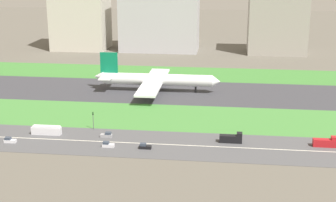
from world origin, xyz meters
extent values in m
plane|color=#5B564C|center=(0.00, 0.00, 0.00)|extent=(800.00, 800.00, 0.00)
cube|color=#38383D|center=(0.00, 0.00, 0.05)|extent=(280.00, 46.00, 0.10)
cube|color=#3D7A33|center=(0.00, 41.00, 0.05)|extent=(280.00, 36.00, 0.10)
cube|color=#427F38|center=(0.00, -41.00, 0.05)|extent=(280.00, 36.00, 0.10)
cube|color=#4C4C4F|center=(0.00, -73.00, 0.05)|extent=(280.00, 28.00, 0.10)
cube|color=silver|center=(0.00, -73.00, 0.11)|extent=(266.00, 0.50, 0.01)
cylinder|color=white|center=(-16.53, 0.00, 6.30)|extent=(56.00, 6.00, 6.00)
cone|color=white|center=(13.47, 0.00, 6.30)|extent=(4.00, 5.70, 5.70)
cone|color=white|center=(-47.03, 0.00, 7.10)|extent=(5.00, 5.40, 5.40)
cube|color=#0C724C|center=(-41.53, 0.00, 14.30)|extent=(9.00, 0.80, 11.00)
cube|color=white|center=(-42.53, 0.00, 7.30)|extent=(6.00, 16.00, 0.60)
cube|color=white|center=(-18.53, 15.00, 5.10)|extent=(10.00, 26.00, 1.00)
cylinder|color=gray|center=(-17.53, 9.00, 2.90)|extent=(5.00, 3.20, 3.20)
cube|color=white|center=(-18.53, -15.00, 5.10)|extent=(10.00, 26.00, 1.00)
cylinder|color=gray|center=(-17.53, -9.00, 2.90)|extent=(5.00, 3.20, 3.20)
cylinder|color=black|center=(3.07, 0.00, 1.70)|extent=(1.00, 1.00, 3.20)
cylinder|color=black|center=(-20.53, 3.50, 1.70)|extent=(1.00, 1.00, 3.20)
cylinder|color=black|center=(-20.53, -3.50, 1.70)|extent=(1.00, 1.00, 3.20)
cube|color=silver|center=(-50.58, -68.00, 1.60)|extent=(11.60, 2.50, 3.00)
cube|color=silver|center=(-50.48, -68.00, 3.35)|extent=(10.80, 2.30, 0.50)
cube|color=black|center=(-9.82, -78.00, 0.65)|extent=(4.40, 1.80, 1.10)
cube|color=#333D4C|center=(-10.62, -78.00, 1.65)|extent=(2.20, 1.66, 0.90)
cube|color=silver|center=(-61.01, -78.00, 0.65)|extent=(4.40, 1.80, 1.10)
cube|color=#333D4C|center=(-61.81, -78.00, 1.65)|extent=(2.20, 1.66, 0.90)
cube|color=#99999E|center=(-26.72, -68.00, 0.65)|extent=(4.40, 1.80, 1.10)
cube|color=#333D4C|center=(-25.92, -68.00, 1.65)|extent=(2.20, 1.66, 0.90)
cube|color=silver|center=(-23.53, -78.00, 0.65)|extent=(4.40, 1.80, 1.10)
cube|color=#333D4C|center=(-24.33, -78.00, 1.65)|extent=(2.20, 1.66, 0.90)
cube|color=black|center=(20.83, -68.00, 1.50)|extent=(8.40, 2.50, 2.80)
cube|color=black|center=(24.03, -68.00, 3.50)|extent=(2.00, 2.30, 1.20)
cube|color=#B2191E|center=(54.91, -68.00, 1.50)|extent=(8.40, 2.50, 2.80)
cube|color=#B2191E|center=(58.11, -68.00, 3.50)|extent=(2.00, 2.30, 1.20)
cylinder|color=#4C4C51|center=(-33.91, -60.00, 3.10)|extent=(0.24, 0.24, 6.00)
cube|color=black|center=(-33.91, -60.00, 6.70)|extent=(0.36, 0.36, 1.20)
sphere|color=#19D826|center=(-33.91, -60.20, 7.00)|extent=(0.24, 0.24, 0.24)
cube|color=beige|center=(-90.00, 114.00, 26.53)|extent=(39.23, 31.44, 53.07)
cube|color=#B2B2B7|center=(-31.13, 114.00, 25.56)|extent=(55.99, 28.65, 51.12)
cube|color=#9E998E|center=(52.62, 114.00, 22.06)|extent=(40.40, 27.95, 44.12)
cylinder|color=silver|center=(-20.21, 159.00, 6.80)|extent=(23.60, 23.60, 13.61)
camera|label=1|loc=(18.57, -242.45, 67.43)|focal=52.91mm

